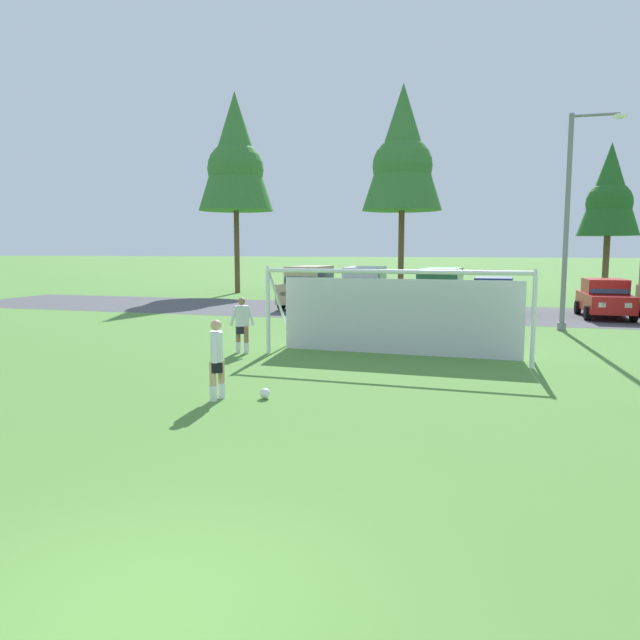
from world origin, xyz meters
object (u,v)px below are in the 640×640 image
(player_midfield_center, at_px, (242,325))
(player_defender_far, at_px, (217,360))
(parked_car_slot_left, at_px, (365,288))
(parked_car_slot_center_left, at_px, (440,291))
(parked_car_slot_far_left, at_px, (309,286))
(parked_car_slot_center, at_px, (493,295))
(soccer_ball, at_px, (265,393))
(player_striker_near, at_px, (421,324))
(street_lamp, at_px, (572,220))
(soccer_goal, at_px, (397,311))
(parked_car_slot_center_right, at_px, (605,298))

(player_midfield_center, bearing_deg, player_defender_far, -71.63)
(parked_car_slot_left, xyz_separation_m, parked_car_slot_center_left, (3.78, -1.09, 0.00))
(parked_car_slot_far_left, distance_m, parked_car_slot_center, 9.24)
(soccer_ball, xyz_separation_m, parked_car_slot_center, (4.42, 17.94, 0.77))
(player_striker_near, xyz_separation_m, street_lamp, (4.75, 6.09, 3.28))
(soccer_goal, xyz_separation_m, parked_car_slot_center_left, (0.23, 11.12, -0.18))
(soccer_goal, xyz_separation_m, player_defender_far, (-2.71, -6.07, -0.47))
(parked_car_slot_center, xyz_separation_m, parked_car_slot_center_right, (4.77, -0.15, 0.00))
(player_midfield_center, height_order, parked_car_slot_far_left, parked_car_slot_far_left)
(player_striker_near, relative_size, player_midfield_center, 1.00)
(soccer_ball, height_order, player_midfield_center, player_midfield_center)
(soccer_goal, distance_m, parked_car_slot_far_left, 14.32)
(soccer_ball, distance_m, player_midfield_center, 5.59)
(player_midfield_center, distance_m, parked_car_slot_center, 14.85)
(parked_car_slot_center, bearing_deg, street_lamp, -62.28)
(parked_car_slot_center_left, relative_size, parked_car_slot_center, 1.10)
(soccer_ball, relative_size, player_defender_far, 0.13)
(street_lamp, bearing_deg, parked_car_slot_far_left, 154.79)
(parked_car_slot_center, bearing_deg, soccer_goal, -102.09)
(soccer_ball, xyz_separation_m, player_striker_near, (2.36, 6.74, 0.71))
(parked_car_slot_center, bearing_deg, parked_car_slot_far_left, 176.93)
(parked_car_slot_center, relative_size, parked_car_slot_center_right, 1.01)
(soccer_ball, height_order, player_defender_far, player_defender_far)
(player_defender_far, bearing_deg, parked_car_slot_far_left, 101.74)
(parked_car_slot_far_left, relative_size, parked_car_slot_center, 1.09)
(parked_car_slot_center_right, bearing_deg, parked_car_slot_center, 178.26)
(soccer_ball, distance_m, parked_car_slot_center_right, 20.04)
(parked_car_slot_left, bearing_deg, parked_car_slot_center_left, -16.01)
(player_striker_near, bearing_deg, parked_car_slot_left, 110.11)
(soccer_goal, bearing_deg, street_lamp, 53.24)
(player_defender_far, xyz_separation_m, parked_car_slot_left, (-0.84, 18.28, 0.29))
(player_striker_near, relative_size, parked_car_slot_center_right, 0.39)
(player_striker_near, xyz_separation_m, parked_car_slot_center_right, (6.83, 11.06, 0.05))
(player_striker_near, distance_m, player_defender_far, 7.79)
(soccer_ball, height_order, parked_car_slot_center, parked_car_slot_center)
(parked_car_slot_center, bearing_deg, parked_car_slot_center_left, -155.40)
(parked_car_slot_left, bearing_deg, parked_car_slot_center_right, -0.73)
(soccer_goal, height_order, parked_car_slot_left, soccer_goal)
(player_defender_far, bearing_deg, parked_car_slot_center, 73.77)
(soccer_ball, bearing_deg, parked_car_slot_center_left, 83.11)
(player_striker_near, distance_m, parked_car_slot_center_right, 13.00)
(player_striker_near, height_order, street_lamp, street_lamp)
(soccer_ball, xyz_separation_m, parked_car_slot_center_left, (2.04, 16.85, 1.00))
(soccer_goal, bearing_deg, parked_car_slot_center_right, 58.55)
(soccer_ball, bearing_deg, street_lamp, 61.02)
(player_defender_far, distance_m, parked_car_slot_left, 18.30)
(player_striker_near, xyz_separation_m, parked_car_slot_left, (-4.10, 11.20, 0.29))
(soccer_goal, xyz_separation_m, player_midfield_center, (-4.44, -0.85, -0.47))
(parked_car_slot_center_right, height_order, street_lamp, street_lamp)
(parked_car_slot_center_left, height_order, parked_car_slot_center_right, parked_car_slot_center_left)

